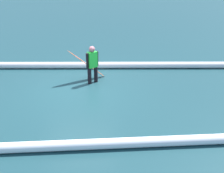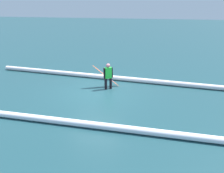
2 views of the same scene
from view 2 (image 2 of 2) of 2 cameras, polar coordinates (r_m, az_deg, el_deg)
name	(u,v)px [view 2 (image 2 of 2)]	position (r m, az deg, el deg)	size (l,w,h in m)	color
ground_plane	(96,92)	(11.71, -4.03, -1.44)	(120.49, 120.49, 0.00)	#1D4249
surfer	(108,75)	(11.87, -0.97, 2.91)	(0.45, 0.38, 1.40)	black
surfboard	(106,76)	(12.25, -1.55, 2.73)	(1.45, 0.75, 1.28)	#E55926
wave_crest_foreground	(103,77)	(13.72, -2.38, 2.49)	(0.27, 0.27, 14.09)	white
wave_crest_midground	(11,115)	(9.94, -24.20, -6.60)	(0.26, 0.26, 22.54)	white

